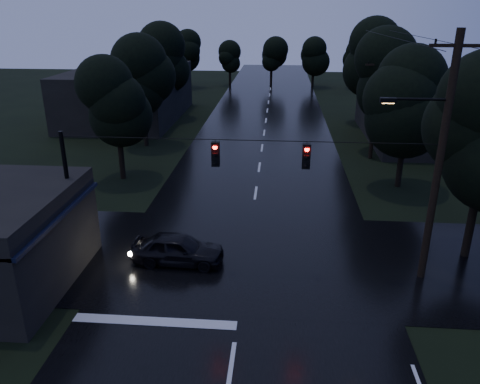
# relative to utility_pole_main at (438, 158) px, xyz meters

# --- Properties ---
(main_road) EXTENTS (12.00, 120.00, 0.02)m
(main_road) POSITION_rel_utility_pole_main_xyz_m (-7.41, 19.00, -5.26)
(main_road) COLOR black
(main_road) RESTS_ON ground
(cross_street) EXTENTS (60.00, 9.00, 0.02)m
(cross_street) POSITION_rel_utility_pole_main_xyz_m (-7.41, 1.00, -5.26)
(cross_street) COLOR black
(cross_street) RESTS_ON ground
(building_far_right) EXTENTS (10.00, 14.00, 4.40)m
(building_far_right) POSITION_rel_utility_pole_main_xyz_m (6.59, 23.00, -3.06)
(building_far_right) COLOR black
(building_far_right) RESTS_ON ground
(building_far_left) EXTENTS (10.00, 16.00, 5.00)m
(building_far_left) POSITION_rel_utility_pole_main_xyz_m (-21.41, 29.00, -2.76)
(building_far_left) COLOR black
(building_far_left) RESTS_ON ground
(utility_pole_main) EXTENTS (3.50, 0.30, 10.00)m
(utility_pole_main) POSITION_rel_utility_pole_main_xyz_m (0.00, 0.00, 0.00)
(utility_pole_main) COLOR black
(utility_pole_main) RESTS_ON ground
(utility_pole_far) EXTENTS (2.00, 0.30, 7.50)m
(utility_pole_far) POSITION_rel_utility_pole_main_xyz_m (0.89, 17.00, -1.38)
(utility_pole_far) COLOR black
(utility_pole_far) RESTS_ON ground
(anchor_pole_left) EXTENTS (0.18, 0.18, 6.00)m
(anchor_pole_left) POSITION_rel_utility_pole_main_xyz_m (-14.91, 0.00, -2.26)
(anchor_pole_left) COLOR black
(anchor_pole_left) RESTS_ON ground
(span_signals) EXTENTS (15.00, 0.37, 1.12)m
(span_signals) POSITION_rel_utility_pole_main_xyz_m (-6.85, -0.01, -0.01)
(span_signals) COLOR black
(span_signals) RESTS_ON ground
(tree_left_a) EXTENTS (3.92, 3.92, 8.26)m
(tree_left_a) POSITION_rel_utility_pole_main_xyz_m (-16.41, 11.00, -0.02)
(tree_left_a) COLOR black
(tree_left_a) RESTS_ON ground
(tree_left_b) EXTENTS (4.20, 4.20, 8.85)m
(tree_left_b) POSITION_rel_utility_pole_main_xyz_m (-17.01, 19.00, 0.36)
(tree_left_b) COLOR black
(tree_left_b) RESTS_ON ground
(tree_left_c) EXTENTS (4.48, 4.48, 9.44)m
(tree_left_c) POSITION_rel_utility_pole_main_xyz_m (-17.61, 29.00, 0.74)
(tree_left_c) COLOR black
(tree_left_c) RESTS_ON ground
(tree_right_a) EXTENTS (4.20, 4.20, 8.85)m
(tree_right_a) POSITION_rel_utility_pole_main_xyz_m (1.59, 11.00, 0.36)
(tree_right_a) COLOR black
(tree_right_a) RESTS_ON ground
(tree_right_b) EXTENTS (4.48, 4.48, 9.44)m
(tree_right_b) POSITION_rel_utility_pole_main_xyz_m (2.19, 19.00, 0.74)
(tree_right_b) COLOR black
(tree_right_b) RESTS_ON ground
(tree_right_c) EXTENTS (4.76, 4.76, 10.03)m
(tree_right_c) POSITION_rel_utility_pole_main_xyz_m (2.79, 29.00, 1.11)
(tree_right_c) COLOR black
(tree_right_c) RESTS_ON ground
(car) EXTENTS (4.12, 1.80, 1.38)m
(car) POSITION_rel_utility_pole_main_xyz_m (-10.41, 0.30, -4.57)
(car) COLOR black
(car) RESTS_ON ground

